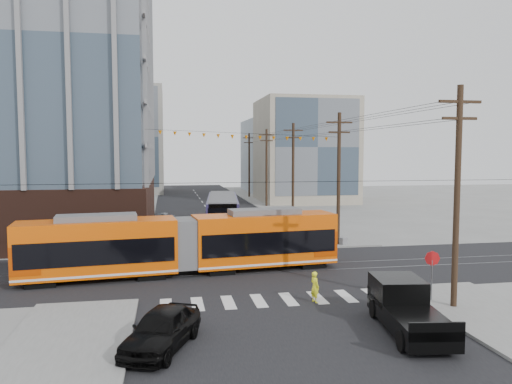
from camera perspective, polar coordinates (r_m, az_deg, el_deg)
The scene contains 17 objects.
ground at distance 29.69m, azimuth 0.79°, elevation -10.60°, with size 160.00×160.00×0.00m, color slate.
bg_bldg_nw_near at distance 80.95m, azimuth -18.48°, elevation 5.21°, with size 18.00×16.00×18.00m, color #8C99A5.
bg_bldg_ne_near at distance 79.09m, azimuth 5.55°, elevation 4.72°, with size 14.00×14.00×16.00m, color gray.
bg_bldg_nw_far at distance 100.51m, azimuth -15.16°, elevation 5.69°, with size 16.00×18.00×20.00m, color gray.
bg_bldg_ne_far at distance 98.95m, azimuth 3.51°, elevation 4.12°, with size 16.00×16.00×14.00m, color #8C99A5.
utility_pole_near at distance 26.27m, azimuth 21.98°, elevation -0.72°, with size 0.30×0.30×11.00m, color black.
utility_pole_far at distance 85.31m, azimuth -0.79°, elevation 3.05°, with size 0.30×0.30×11.00m, color black.
streetcar at distance 32.24m, azimuth -8.13°, elevation -5.91°, with size 20.03×2.82×3.86m, color #DC4E03, non-canonical shape.
city_bus at distance 47.85m, azimuth -3.85°, elevation -2.55°, with size 2.83×13.05×3.70m, color #2B2550, non-canonical shape.
pickup_truck at distance 22.97m, azimuth 17.15°, elevation -12.77°, with size 2.12×5.93×2.01m, color black, non-canonical shape.
black_sedan at distance 20.73m, azimuth -10.72°, elevation -15.11°, with size 1.93×4.80×1.64m, color black.
parked_car_silver at distance 42.93m, azimuth -9.47°, elevation -5.00°, with size 1.44×4.12×1.36m, color #B9B9B9.
parked_car_white at distance 48.30m, azimuth -9.77°, elevation -3.85°, with size 2.09×5.15×1.49m, color silver.
parked_car_grey at distance 53.77m, azimuth -10.63°, elevation -3.06°, with size 2.33×5.05×1.40m, color slate.
pedestrian at distance 26.45m, azimuth 6.74°, elevation -10.72°, with size 0.59×0.39×1.62m, color #FFFE25.
stop_sign at distance 27.62m, azimuth 19.44°, elevation -9.32°, with size 0.77×0.77×2.53m, color red, non-canonical shape.
jersey_barrier at distance 43.24m, azimuth 8.56°, elevation -5.35°, with size 0.81×3.59×0.72m, color gray.
Camera 1 is at (-5.48, -28.12, 7.77)m, focal length 35.00 mm.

